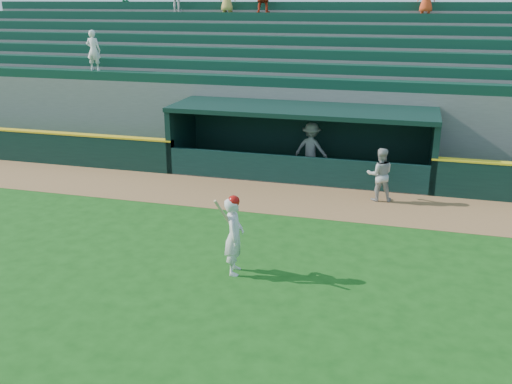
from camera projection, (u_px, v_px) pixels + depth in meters
The scene contains 7 objects.
ground at pixel (239, 263), 13.85m from camera, with size 120.00×120.00×0.00m, color #154912.
warning_track at pixel (283, 198), 18.33m from camera, with size 40.00×3.00×0.01m, color olive.
dugout_player_front at pixel (380, 175), 17.90m from camera, with size 0.83×0.65×1.71m, color #AAAAA5.
dugout_player_inside at pixel (311, 149), 20.62m from camera, with size 1.22×0.70×1.89m, color #969691.
dugout at pixel (303, 136), 20.73m from camera, with size 9.40×2.80×2.46m.
stands at pixel (323, 89), 24.57m from camera, with size 34.50×6.25×7.49m.
batter_at_plate at pixel (234, 235), 13.08m from camera, with size 0.62×0.82×1.92m.
Camera 1 is at (3.74, -12.00, 6.09)m, focal length 40.00 mm.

